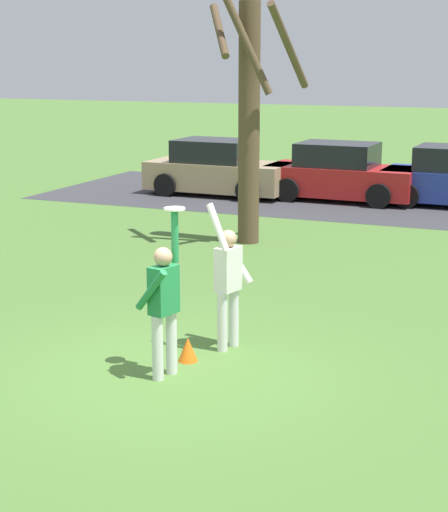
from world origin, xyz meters
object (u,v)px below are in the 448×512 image
(person_defender, at_px, (228,279))
(parked_car_red, at_px, (341,174))
(person_catcher, at_px, (164,301))
(field_cone_orange, at_px, (188,349))
(bare_tree_tall, at_px, (250,115))
(parked_car_tan, at_px, (218,170))
(frisbee_disc, at_px, (175,209))

(person_defender, bearing_deg, parked_car_red, -157.31)
(person_catcher, relative_size, field_cone_orange, 6.50)
(bare_tree_tall, bearing_deg, parked_car_tan, 118.81)
(bare_tree_tall, relative_size, field_cone_orange, 16.00)
(frisbee_disc, bearing_deg, person_catcher, -104.66)
(frisbee_disc, relative_size, bare_tree_tall, 0.05)
(person_defender, xyz_separation_m, bare_tree_tall, (-2.14, 6.40, 1.74))
(parked_car_tan, relative_size, parked_car_red, 1.00)
(person_defender, distance_m, field_cone_orange, 1.10)
(field_cone_orange, bearing_deg, parked_car_tan, 111.33)
(person_catcher, relative_size, person_defender, 1.02)
(person_catcher, bearing_deg, frisbee_disc, -0.00)
(person_catcher, distance_m, person_defender, 1.31)
(person_catcher, bearing_deg, person_defender, 0.00)
(bare_tree_tall, bearing_deg, person_catcher, -76.76)
(frisbee_disc, bearing_deg, parked_car_red, 96.28)
(frisbee_disc, relative_size, field_cone_orange, 0.82)
(frisbee_disc, xyz_separation_m, parked_car_red, (-1.50, 13.65, -1.37))
(parked_car_red, relative_size, field_cone_orange, 12.94)
(parked_car_tan, distance_m, field_cone_orange, 13.80)
(person_catcher, xyz_separation_m, field_cone_orange, (0.04, 0.60, -0.82))
(frisbee_disc, relative_size, parked_car_red, 0.06)
(person_catcher, height_order, person_defender, person_catcher)
(person_catcher, distance_m, parked_car_red, 13.95)
(person_defender, xyz_separation_m, parked_car_tan, (-5.31, 12.18, -0.25))
(parked_car_red, height_order, bare_tree_tall, bare_tree_tall)
(bare_tree_tall, bearing_deg, parked_car_red, 86.68)
(field_cone_orange, bearing_deg, person_catcher, -93.32)
(person_defender, height_order, field_cone_orange, person_defender)
(person_defender, height_order, frisbee_disc, frisbee_disc)
(parked_car_red, height_order, field_cone_orange, parked_car_red)
(parked_car_red, bearing_deg, field_cone_orange, -82.30)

